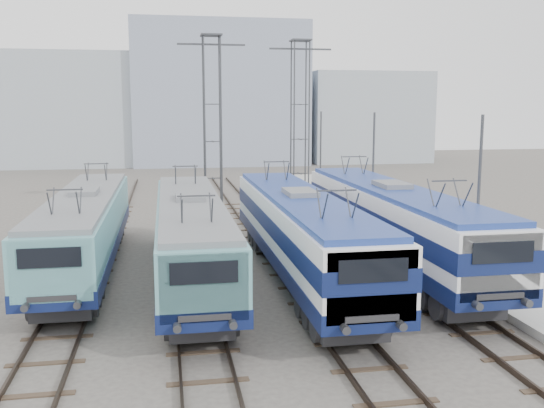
{
  "coord_description": "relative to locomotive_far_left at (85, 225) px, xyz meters",
  "views": [
    {
      "loc": [
        -3.22,
        -19.25,
        7.23
      ],
      "look_at": [
        1.43,
        7.0,
        3.01
      ],
      "focal_mm": 40.0,
      "sensor_mm": 36.0,
      "label": 1
    }
  ],
  "objects": [
    {
      "name": "mast_front",
      "position": [
        15.35,
        -5.88,
        1.35
      ],
      "size": [
        0.12,
        0.12,
        7.0
      ],
      "primitive_type": "cylinder",
      "color": "#3F4247",
      "rests_on": "ground"
    },
    {
      "name": "building_west",
      "position": [
        -7.25,
        54.12,
        4.85
      ],
      "size": [
        18.0,
        12.0,
        14.0
      ],
      "primitive_type": "cube",
      "color": "#A2ADB7",
      "rests_on": "ground"
    },
    {
      "name": "catenary_tower_east",
      "position": [
        13.25,
        16.12,
        4.49
      ],
      "size": [
        4.5,
        1.2,
        12.0
      ],
      "color": "#3F4247",
      "rests_on": "ground"
    },
    {
      "name": "mast_mid",
      "position": [
        15.35,
        6.12,
        1.35
      ],
      "size": [
        0.12,
        0.12,
        7.0
      ],
      "primitive_type": "cylinder",
      "color": "#3F4247",
      "rests_on": "ground"
    },
    {
      "name": "locomotive_center_right",
      "position": [
        9.0,
        -3.11,
        0.16
      ],
      "size": [
        2.86,
        18.08,
        3.4
      ],
      "color": "#0F1A4A",
      "rests_on": "ground"
    },
    {
      "name": "mast_rear",
      "position": [
        15.35,
        18.12,
        1.35
      ],
      "size": [
        0.12,
        0.12,
        7.0
      ],
      "primitive_type": "cylinder",
      "color": "#3F4247",
      "rests_on": "ground"
    },
    {
      "name": "building_east",
      "position": [
        30.75,
        54.12,
        3.85
      ],
      "size": [
        16.0,
        12.0,
        12.0
      ],
      "primitive_type": "cube",
      "color": "#A2ADB7",
      "rests_on": "ground"
    },
    {
      "name": "platform",
      "position": [
        16.95,
        0.12,
        -2.0
      ],
      "size": [
        4.0,
        70.0,
        0.3
      ],
      "primitive_type": "cube",
      "color": "#9E9E99",
      "rests_on": "ground"
    },
    {
      "name": "building_center",
      "position": [
        10.75,
        54.12,
        6.85
      ],
      "size": [
        22.0,
        14.0,
        18.0
      ],
      "primitive_type": "cube",
      "color": "#8F9AB0",
      "rests_on": "ground"
    },
    {
      "name": "locomotive_far_left",
      "position": [
        0.0,
        0.0,
        0.0
      ],
      "size": [
        2.72,
        17.17,
        3.23
      ],
      "color": "#0F1A4A",
      "rests_on": "ground"
    },
    {
      "name": "catenary_tower_west",
      "position": [
        6.75,
        14.12,
        4.49
      ],
      "size": [
        4.5,
        1.2,
        12.0
      ],
      "color": "#3F4247",
      "rests_on": "ground"
    },
    {
      "name": "locomotive_center_left",
      "position": [
        4.5,
        -2.51,
        0.01
      ],
      "size": [
        2.74,
        17.28,
        3.25
      ],
      "color": "#0F1A4A",
      "rests_on": "ground"
    },
    {
      "name": "locomotive_far_right",
      "position": [
        13.5,
        -1.8,
        0.2
      ],
      "size": [
        2.91,
        18.41,
        3.46
      ],
      "color": "#0F1A4A",
      "rests_on": "ground"
    },
    {
      "name": "ground",
      "position": [
        6.75,
        -7.88,
        -2.15
      ],
      "size": [
        160.0,
        160.0,
        0.0
      ],
      "primitive_type": "plane",
      "color": "#514C47"
    }
  ]
}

